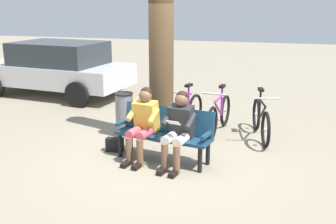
{
  "coord_description": "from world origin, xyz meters",
  "views": [
    {
      "loc": [
        -1.86,
        6.13,
        2.55
      ],
      "look_at": [
        -0.08,
        -0.12,
        0.75
      ],
      "focal_mm": 43.16,
      "sensor_mm": 36.0,
      "label": 1
    }
  ],
  "objects_px": {
    "tree_trunk": "(161,28)",
    "bicycle_red": "(219,115)",
    "handbag": "(115,145)",
    "bicycle_black": "(261,120)",
    "bicycle_purple": "(184,114)",
    "person_companion": "(143,121)",
    "person_reading": "(179,126)",
    "litter_bin": "(124,115)",
    "parked_car": "(56,67)",
    "bench": "(165,130)"
  },
  "relations": [
    {
      "from": "bicycle_black",
      "to": "person_companion",
      "type": "bearing_deg",
      "value": -60.89
    },
    {
      "from": "litter_bin",
      "to": "bench",
      "type": "bearing_deg",
      "value": 139.64
    },
    {
      "from": "bench",
      "to": "bicycle_purple",
      "type": "xyz_separation_m",
      "value": [
        0.05,
        -1.53,
        -0.15
      ]
    },
    {
      "from": "bicycle_purple",
      "to": "parked_car",
      "type": "xyz_separation_m",
      "value": [
        4.17,
        -2.2,
        0.41
      ]
    },
    {
      "from": "handbag",
      "to": "tree_trunk",
      "type": "relative_size",
      "value": 0.07
    },
    {
      "from": "person_companion",
      "to": "bicycle_black",
      "type": "xyz_separation_m",
      "value": [
        -1.79,
        -1.62,
        -0.3
      ]
    },
    {
      "from": "tree_trunk",
      "to": "bicycle_red",
      "type": "height_order",
      "value": "tree_trunk"
    },
    {
      "from": "handbag",
      "to": "parked_car",
      "type": "relative_size",
      "value": 0.07
    },
    {
      "from": "bicycle_red",
      "to": "parked_car",
      "type": "bearing_deg",
      "value": -107.61
    },
    {
      "from": "bench",
      "to": "person_companion",
      "type": "xyz_separation_m",
      "value": [
        0.34,
        0.1,
        0.16
      ]
    },
    {
      "from": "bench",
      "to": "bicycle_purple",
      "type": "relative_size",
      "value": 1.0
    },
    {
      "from": "person_reading",
      "to": "bicycle_black",
      "type": "distance_m",
      "value": 2.11
    },
    {
      "from": "litter_bin",
      "to": "parked_car",
      "type": "xyz_separation_m",
      "value": [
        3.12,
        -2.8,
        0.34
      ]
    },
    {
      "from": "bench",
      "to": "bicycle_purple",
      "type": "distance_m",
      "value": 1.54
    },
    {
      "from": "person_reading",
      "to": "bicycle_red",
      "type": "xyz_separation_m",
      "value": [
        -0.35,
        -1.84,
        -0.31
      ]
    },
    {
      "from": "person_reading",
      "to": "handbag",
      "type": "xyz_separation_m",
      "value": [
        1.23,
        -0.31,
        -0.54
      ]
    },
    {
      "from": "handbag",
      "to": "bicycle_red",
      "type": "height_order",
      "value": "bicycle_red"
    },
    {
      "from": "person_reading",
      "to": "handbag",
      "type": "relative_size",
      "value": 4.0
    },
    {
      "from": "person_reading",
      "to": "bicycle_black",
      "type": "relative_size",
      "value": 0.73
    },
    {
      "from": "bench",
      "to": "tree_trunk",
      "type": "xyz_separation_m",
      "value": [
        0.35,
        -0.96,
        1.57
      ]
    },
    {
      "from": "person_reading",
      "to": "bicycle_red",
      "type": "distance_m",
      "value": 1.9
    },
    {
      "from": "handbag",
      "to": "litter_bin",
      "type": "bearing_deg",
      "value": -80.02
    },
    {
      "from": "bench",
      "to": "person_reading",
      "type": "distance_m",
      "value": 0.4
    },
    {
      "from": "person_reading",
      "to": "person_companion",
      "type": "distance_m",
      "value": 0.64
    },
    {
      "from": "bench",
      "to": "bicycle_purple",
      "type": "height_order",
      "value": "bicycle_purple"
    },
    {
      "from": "handbag",
      "to": "parked_car",
      "type": "bearing_deg",
      "value": -48.04
    },
    {
      "from": "tree_trunk",
      "to": "bicycle_red",
      "type": "relative_size",
      "value": 2.48
    },
    {
      "from": "bench",
      "to": "handbag",
      "type": "distance_m",
      "value": 1.03
    },
    {
      "from": "handbag",
      "to": "litter_bin",
      "type": "height_order",
      "value": "litter_bin"
    },
    {
      "from": "person_companion",
      "to": "parked_car",
      "type": "xyz_separation_m",
      "value": [
        3.87,
        -3.83,
        0.11
      ]
    },
    {
      "from": "bicycle_purple",
      "to": "handbag",
      "type": "bearing_deg",
      "value": -19.58
    },
    {
      "from": "bicycle_black",
      "to": "bicycle_purple",
      "type": "relative_size",
      "value": 1.0
    },
    {
      "from": "bench",
      "to": "person_companion",
      "type": "bearing_deg",
      "value": 27.35
    },
    {
      "from": "person_reading",
      "to": "bicycle_black",
      "type": "height_order",
      "value": "person_reading"
    },
    {
      "from": "tree_trunk",
      "to": "parked_car",
      "type": "height_order",
      "value": "tree_trunk"
    },
    {
      "from": "person_companion",
      "to": "bicycle_purple",
      "type": "height_order",
      "value": "person_companion"
    },
    {
      "from": "handbag",
      "to": "bicycle_purple",
      "type": "distance_m",
      "value": 1.71
    },
    {
      "from": "bicycle_purple",
      "to": "bicycle_red",
      "type": "bearing_deg",
      "value": 109.74
    },
    {
      "from": "handbag",
      "to": "bicycle_black",
      "type": "height_order",
      "value": "bicycle_black"
    },
    {
      "from": "litter_bin",
      "to": "bicycle_purple",
      "type": "bearing_deg",
      "value": -150.07
    },
    {
      "from": "bicycle_red",
      "to": "handbag",
      "type": "bearing_deg",
      "value": -40.11
    },
    {
      "from": "litter_bin",
      "to": "bicycle_red",
      "type": "relative_size",
      "value": 0.51
    },
    {
      "from": "person_companion",
      "to": "bicycle_black",
      "type": "bearing_deg",
      "value": -127.46
    },
    {
      "from": "tree_trunk",
      "to": "handbag",
      "type": "bearing_deg",
      "value": 55.72
    },
    {
      "from": "parked_car",
      "to": "person_reading",
      "type": "bearing_deg",
      "value": 145.21
    },
    {
      "from": "bicycle_black",
      "to": "bicycle_red",
      "type": "xyz_separation_m",
      "value": [
        0.81,
        -0.1,
        0.0
      ]
    },
    {
      "from": "bicycle_purple",
      "to": "person_companion",
      "type": "bearing_deg",
      "value": 2.19
    },
    {
      "from": "bicycle_black",
      "to": "litter_bin",
      "type": "bearing_deg",
      "value": -89.99
    },
    {
      "from": "person_companion",
      "to": "person_reading",
      "type": "bearing_deg",
      "value": 179.95
    },
    {
      "from": "tree_trunk",
      "to": "parked_car",
      "type": "relative_size",
      "value": 0.95
    }
  ]
}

